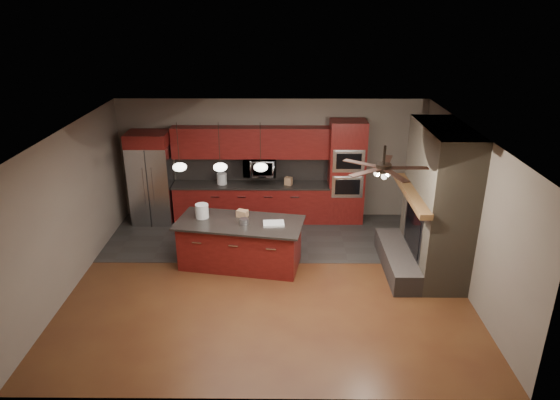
{
  "coord_description": "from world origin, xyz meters",
  "views": [
    {
      "loc": [
        0.28,
        -8.06,
        4.84
      ],
      "look_at": [
        0.21,
        0.6,
        1.35
      ],
      "focal_mm": 32.0,
      "sensor_mm": 36.0,
      "label": 1
    }
  ],
  "objects_px": {
    "oven_tower": "(346,172)",
    "kitchen_island": "(240,243)",
    "refrigerator": "(151,178)",
    "counter_box": "(288,181)",
    "cardboard_box": "(242,213)",
    "paint_tray": "(274,224)",
    "white_bucket": "(202,211)",
    "counter_bucket": "(222,179)",
    "microwave": "(260,167)",
    "paint_can": "(244,221)"
  },
  "relations": [
    {
      "from": "paint_tray",
      "to": "kitchen_island",
      "type": "bearing_deg",
      "value": 165.82
    },
    {
      "from": "kitchen_island",
      "to": "white_bucket",
      "type": "bearing_deg",
      "value": 175.1
    },
    {
      "from": "paint_tray",
      "to": "counter_bucket",
      "type": "distance_m",
      "value": 2.58
    },
    {
      "from": "oven_tower",
      "to": "kitchen_island",
      "type": "xyz_separation_m",
      "value": [
        -2.26,
        -2.14,
        -0.73
      ]
    },
    {
      "from": "oven_tower",
      "to": "white_bucket",
      "type": "xyz_separation_m",
      "value": [
        -3.0,
        -1.94,
        -0.14
      ]
    },
    {
      "from": "paint_tray",
      "to": "counter_bucket",
      "type": "height_order",
      "value": "counter_bucket"
    },
    {
      "from": "cardboard_box",
      "to": "oven_tower",
      "type": "bearing_deg",
      "value": 61.09
    },
    {
      "from": "oven_tower",
      "to": "paint_can",
      "type": "xyz_separation_m",
      "value": [
        -2.17,
        -2.24,
        -0.22
      ]
    },
    {
      "from": "refrigerator",
      "to": "paint_tray",
      "type": "height_order",
      "value": "refrigerator"
    },
    {
      "from": "paint_tray",
      "to": "counter_box",
      "type": "bearing_deg",
      "value": 78.51
    },
    {
      "from": "refrigerator",
      "to": "counter_box",
      "type": "distance_m",
      "value": 3.12
    },
    {
      "from": "kitchen_island",
      "to": "cardboard_box",
      "type": "relative_size",
      "value": 12.32
    },
    {
      "from": "refrigerator",
      "to": "white_bucket",
      "type": "relative_size",
      "value": 7.81
    },
    {
      "from": "white_bucket",
      "to": "counter_bucket",
      "type": "bearing_deg",
      "value": 85.47
    },
    {
      "from": "counter_box",
      "to": "paint_can",
      "type": "bearing_deg",
      "value": -88.57
    },
    {
      "from": "white_bucket",
      "to": "kitchen_island",
      "type": "bearing_deg",
      "value": -14.9
    },
    {
      "from": "microwave",
      "to": "kitchen_island",
      "type": "relative_size",
      "value": 0.29
    },
    {
      "from": "oven_tower",
      "to": "cardboard_box",
      "type": "height_order",
      "value": "oven_tower"
    },
    {
      "from": "counter_bucket",
      "to": "microwave",
      "type": "bearing_deg",
      "value": 3.29
    },
    {
      "from": "kitchen_island",
      "to": "paint_tray",
      "type": "bearing_deg",
      "value": -0.25
    },
    {
      "from": "kitchen_island",
      "to": "microwave",
      "type": "bearing_deg",
      "value": 92.58
    },
    {
      "from": "microwave",
      "to": "white_bucket",
      "type": "xyz_separation_m",
      "value": [
        -1.02,
        -2.0,
        -0.24
      ]
    },
    {
      "from": "white_bucket",
      "to": "counter_box",
      "type": "height_order",
      "value": "white_bucket"
    },
    {
      "from": "counter_bucket",
      "to": "paint_can",
      "type": "bearing_deg",
      "value": -73.3
    },
    {
      "from": "refrigerator",
      "to": "cardboard_box",
      "type": "xyz_separation_m",
      "value": [
        2.21,
        -1.82,
        -0.08
      ]
    },
    {
      "from": "paint_can",
      "to": "white_bucket",
      "type": "bearing_deg",
      "value": 160.27
    },
    {
      "from": "paint_tray",
      "to": "paint_can",
      "type": "bearing_deg",
      "value": 174.37
    },
    {
      "from": "refrigerator",
      "to": "paint_can",
      "type": "height_order",
      "value": "refrigerator"
    },
    {
      "from": "paint_can",
      "to": "cardboard_box",
      "type": "relative_size",
      "value": 0.8
    },
    {
      "from": "cardboard_box",
      "to": "counter_bucket",
      "type": "distance_m",
      "value": 2.0
    },
    {
      "from": "counter_bucket",
      "to": "paint_tray",
      "type": "bearing_deg",
      "value": -61.43
    },
    {
      "from": "counter_box",
      "to": "refrigerator",
      "type": "bearing_deg",
      "value": -156.81
    },
    {
      "from": "microwave",
      "to": "refrigerator",
      "type": "xyz_separation_m",
      "value": [
        -2.46,
        -0.13,
        -0.24
      ]
    },
    {
      "from": "paint_can",
      "to": "counter_box",
      "type": "relative_size",
      "value": 0.93
    },
    {
      "from": "refrigerator",
      "to": "paint_can",
      "type": "distance_m",
      "value": 3.14
    },
    {
      "from": "white_bucket",
      "to": "refrigerator",
      "type": "bearing_deg",
      "value": 127.58
    },
    {
      "from": "paint_tray",
      "to": "counter_box",
      "type": "xyz_separation_m",
      "value": [
        0.29,
        2.22,
        0.05
      ]
    },
    {
      "from": "paint_can",
      "to": "cardboard_box",
      "type": "xyz_separation_m",
      "value": [
        -0.06,
        0.35,
        0.01
      ]
    },
    {
      "from": "oven_tower",
      "to": "paint_tray",
      "type": "height_order",
      "value": "oven_tower"
    },
    {
      "from": "microwave",
      "to": "paint_can",
      "type": "height_order",
      "value": "microwave"
    },
    {
      "from": "white_bucket",
      "to": "counter_box",
      "type": "distance_m",
      "value": 2.54
    },
    {
      "from": "counter_bucket",
      "to": "counter_box",
      "type": "bearing_deg",
      "value": -1.88
    },
    {
      "from": "oven_tower",
      "to": "cardboard_box",
      "type": "xyz_separation_m",
      "value": [
        -2.22,
        -1.89,
        -0.21
      ]
    },
    {
      "from": "oven_tower",
      "to": "cardboard_box",
      "type": "distance_m",
      "value": 2.93
    },
    {
      "from": "kitchen_island",
      "to": "refrigerator",
      "type": "bearing_deg",
      "value": 146.49
    },
    {
      "from": "oven_tower",
      "to": "kitchen_island",
      "type": "height_order",
      "value": "oven_tower"
    },
    {
      "from": "oven_tower",
      "to": "paint_can",
      "type": "height_order",
      "value": "oven_tower"
    },
    {
      "from": "refrigerator",
      "to": "kitchen_island",
      "type": "distance_m",
      "value": 3.06
    },
    {
      "from": "counter_bucket",
      "to": "counter_box",
      "type": "relative_size",
      "value": 1.42
    },
    {
      "from": "oven_tower",
      "to": "paint_tray",
      "type": "xyz_separation_m",
      "value": [
        -1.61,
        -2.26,
        -0.25
      ]
    }
  ]
}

